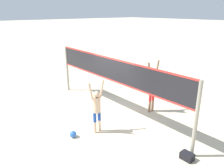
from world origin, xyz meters
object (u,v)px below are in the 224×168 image
Objects in this scene: player_spiker at (97,106)px; gear_bag at (187,156)px; volleyball_net at (112,74)px; volleyball at (73,134)px; player_blocker at (152,86)px.

gear_bag is (3.02, 1.14, -0.92)m from player_spiker.
volleyball_net is 2.87m from volleyball.
gear_bag is at bearing 59.24° from player_blocker.
volleyball is (-0.37, -3.75, -1.09)m from player_blocker.
player_blocker reaches higher than volleyball.
player_blocker is at bearing 84.43° from volleyball.
volleyball is (-0.24, -0.88, -0.91)m from player_spiker.
player_blocker is 3.92m from volleyball.
player_blocker is 6.06× the size of gear_bag.
player_blocker is 3.55m from gear_bag.
player_spiker is 3.36m from gear_bag.
volleyball_net reaches higher than player_blocker.
player_blocker is at bearing 149.24° from gear_bag.
volleyball_net reaches higher than gear_bag.
volleyball_net is at bearing 104.14° from volleyball.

